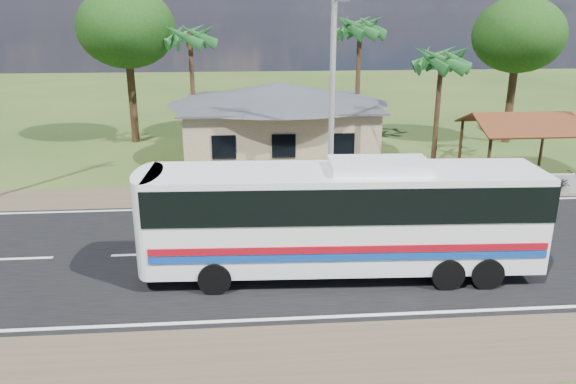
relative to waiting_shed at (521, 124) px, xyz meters
name	(u,v)px	position (x,y,z in m)	size (l,w,h in m)	color
ground	(274,251)	(-13.00, -8.50, -2.73)	(120.00, 120.00, 0.00)	#2B4A1A
road	(274,251)	(-13.00, -8.50, -2.72)	(120.00, 16.00, 0.03)	black
house	(278,113)	(-12.00, 4.50, -0.09)	(12.40, 10.00, 5.00)	tan
waiting_shed	(521,124)	(0.00, 0.00, 0.00)	(5.20, 4.48, 3.35)	#3D2A16
concrete_barrier	(523,184)	(-1.00, -2.90, -2.28)	(7.00, 0.30, 0.90)	#9E9E99
utility_poles	(325,68)	(-10.33, -2.01, 3.04)	(32.80, 2.22, 11.00)	#9E9E99
palm_near	(442,60)	(-3.50, 2.50, 2.98)	(2.80, 2.80, 6.70)	#47301E
palm_mid	(360,28)	(-7.00, 7.00, 4.43)	(2.80, 2.80, 8.20)	#47301E
palm_far	(190,37)	(-17.00, 7.50, 3.95)	(2.80, 2.80, 7.70)	#47301E
tree_behind_house	(127,28)	(-21.00, 9.50, 4.39)	(6.00, 6.00, 9.61)	#47301E
tree_behind_shed	(518,36)	(3.00, 7.50, 3.95)	(5.60, 5.60, 9.02)	#47301E
coach_bus	(345,211)	(-10.84, -10.48, -0.54)	(12.44, 3.12, 3.83)	white
motorcycle	(565,183)	(0.92, -3.08, -2.22)	(0.68, 1.95, 1.02)	black
person	(491,176)	(-2.55, -2.74, -1.86)	(0.63, 0.42, 1.73)	navy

